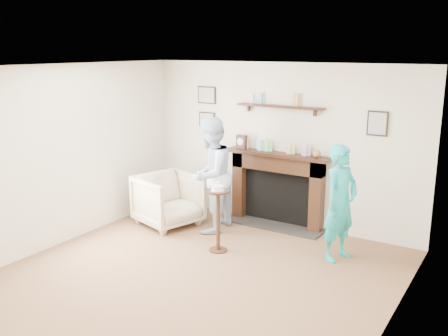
{
  "coord_description": "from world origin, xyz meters",
  "views": [
    {
      "loc": [
        3.23,
        -4.36,
        2.71
      ],
      "look_at": [
        -0.03,
        0.9,
        1.21
      ],
      "focal_mm": 40.0,
      "sensor_mm": 36.0,
      "label": 1
    }
  ],
  "objects": [
    {
      "name": "ground",
      "position": [
        0.0,
        0.0,
        0.0
      ],
      "size": [
        5.0,
        5.0,
        0.0
      ],
      "primitive_type": "plane",
      "color": "brown",
      "rests_on": "ground"
    },
    {
      "name": "man",
      "position": [
        -0.72,
        1.62,
        0.0
      ],
      "size": [
        0.72,
        0.89,
        1.73
      ],
      "primitive_type": "imported",
      "rotation": [
        0.0,
        0.0,
        -1.5
      ],
      "color": "#A4B1CE",
      "rests_on": "ground"
    },
    {
      "name": "pedestal_table",
      "position": [
        -0.2,
        1.02,
        0.61
      ],
      "size": [
        0.31,
        0.31,
        0.98
      ],
      "color": "black",
      "rests_on": "ground"
    },
    {
      "name": "armchair",
      "position": [
        -1.41,
        1.48,
        0.0
      ],
      "size": [
        1.1,
        1.08,
        0.8
      ],
      "primitive_type": "imported",
      "rotation": [
        0.0,
        0.0,
        1.28
      ],
      "color": "tan",
      "rests_on": "ground"
    },
    {
      "name": "woman",
      "position": [
        1.27,
        1.64,
        0.0
      ],
      "size": [
        0.52,
        0.64,
        1.52
      ],
      "primitive_type": "imported",
      "rotation": [
        0.0,
        0.0,
        1.25
      ],
      "color": "#21BEB7",
      "rests_on": "ground"
    },
    {
      "name": "room_shell",
      "position": [
        -0.0,
        0.69,
        1.62
      ],
      "size": [
        4.54,
        5.02,
        2.52
      ],
      "color": "beige",
      "rests_on": "ground"
    }
  ]
}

